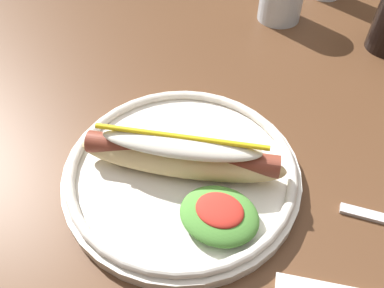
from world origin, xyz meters
name	(u,v)px	position (x,y,z in m)	size (l,w,h in m)	color
dining_table	(265,147)	(0.00, 0.00, 0.65)	(1.19, 1.08, 0.74)	#51331E
hot_dog_plate	(184,169)	(-0.06, -0.18, 0.76)	(0.28, 0.28, 0.08)	silver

